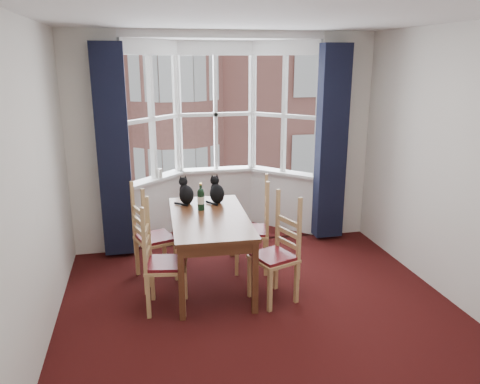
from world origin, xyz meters
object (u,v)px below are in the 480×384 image
object	(u,v)px
cat_right	(217,192)
wine_bottle	(201,198)
chair_left_near	(157,266)
chair_left_far	(148,241)
chair_right_near	(281,256)
chair_right_far	(259,232)
dining_table	(210,224)
cat_left	(186,193)
candle_tall	(160,173)

from	to	relation	value
cat_right	wine_bottle	bearing A→B (deg)	-132.14
chair_left_near	wine_bottle	world-z (taller)	wine_bottle
chair_left_far	chair_right_near	distance (m)	1.53
chair_right_near	cat_right	bearing A→B (deg)	117.73
chair_left_near	chair_left_far	xyz separation A→B (m)	(-0.07, 0.69, 0.00)
chair_right_far	chair_right_near	bearing A→B (deg)	-86.65
dining_table	chair_right_far	xyz separation A→B (m)	(0.63, 0.25, -0.24)
chair_left_far	chair_right_far	size ratio (longest dim) A/B	1.00
chair_left_far	wine_bottle	bearing A→B (deg)	-1.30
dining_table	cat_left	size ratio (longest dim) A/B	4.69
cat_left	wine_bottle	bearing A→B (deg)	-64.45
chair_right_near	wine_bottle	size ratio (longest dim) A/B	2.95
dining_table	cat_right	size ratio (longest dim) A/B	4.63
dining_table	wine_bottle	size ratio (longest dim) A/B	4.99
chair_left_far	cat_left	bearing A→B (deg)	29.87
chair_left_near	chair_left_far	bearing A→B (deg)	96.01
cat_right	candle_tall	distance (m)	1.24
chair_left_far	cat_left	distance (m)	0.71
cat_left	cat_right	bearing A→B (deg)	-6.66
cat_left	cat_right	distance (m)	0.36
chair_right_far	candle_tall	world-z (taller)	candle_tall
chair_right_near	cat_left	world-z (taller)	cat_left
cat_right	wine_bottle	size ratio (longest dim) A/B	1.08
wine_bottle	candle_tall	xyz separation A→B (m)	(-0.39, 1.33, -0.00)
chair_left_near	chair_left_far	size ratio (longest dim) A/B	1.00
dining_table	cat_right	bearing A→B (deg)	71.29
chair_right_far	cat_left	xyz separation A→B (m)	(-0.82, 0.27, 0.46)
candle_tall	wine_bottle	bearing A→B (deg)	-73.82
chair_right_near	cat_left	bearing A→B (deg)	130.75
chair_right_near	chair_right_far	distance (m)	0.73
chair_left_near	cat_left	xyz separation A→B (m)	(0.40, 0.96, 0.46)
chair_left_near	dining_table	bearing A→B (deg)	36.05
chair_left_near	wine_bottle	bearing A→B (deg)	51.26
candle_tall	cat_left	bearing A→B (deg)	-76.59
dining_table	chair_right_far	bearing A→B (deg)	22.10
chair_right_near	candle_tall	world-z (taller)	candle_tall
chair_left_far	cat_right	size ratio (longest dim) A/B	2.73
dining_table	cat_right	distance (m)	0.56
wine_bottle	chair_left_near	bearing A→B (deg)	-128.74
chair_left_near	chair_right_near	world-z (taller)	same
candle_tall	chair_right_near	bearing A→B (deg)	-61.45
chair_right_far	cat_left	world-z (taller)	cat_left
chair_left_far	candle_tall	distance (m)	1.41
chair_left_far	cat_left	world-z (taller)	cat_left
chair_left_far	candle_tall	world-z (taller)	candle_tall
dining_table	wine_bottle	distance (m)	0.34
chair_left_near	wine_bottle	size ratio (longest dim) A/B	2.95
chair_left_near	cat_left	size ratio (longest dim) A/B	2.77
chair_left_near	cat_left	world-z (taller)	cat_left
dining_table	wine_bottle	bearing A→B (deg)	103.74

